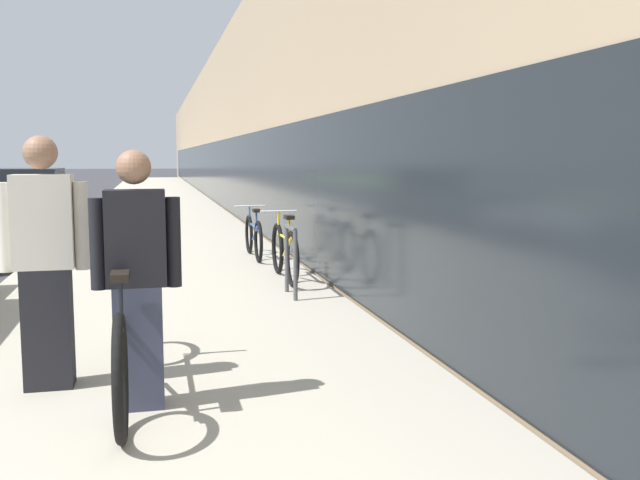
{
  "coord_description": "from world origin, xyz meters",
  "views": [
    {
      "loc": [
        5.12,
        -3.96,
        1.8
      ],
      "look_at": [
        9.23,
        13.56,
        -0.31
      ],
      "focal_mm": 40.0,
      "sensor_mm": 36.0,
      "label": 1
    }
  ],
  "objects_px": {
    "person_bystander": "(45,263)",
    "cruiser_bike_middle": "(254,236)",
    "parked_sedan_far": "(28,203)",
    "person_rider": "(137,280)",
    "tandem_bicycle": "(126,336)",
    "cruiser_bike_nearest": "(285,252)",
    "bike_rack_hoop": "(291,254)"
  },
  "relations": [
    {
      "from": "cruiser_bike_nearest",
      "to": "parked_sedan_far",
      "type": "height_order",
      "value": "parked_sedan_far"
    },
    {
      "from": "cruiser_bike_nearest",
      "to": "parked_sedan_far",
      "type": "bearing_deg",
      "value": 117.49
    },
    {
      "from": "bike_rack_hoop",
      "to": "cruiser_bike_nearest",
      "type": "height_order",
      "value": "cruiser_bike_nearest"
    },
    {
      "from": "person_rider",
      "to": "cruiser_bike_nearest",
      "type": "relative_size",
      "value": 0.94
    },
    {
      "from": "cruiser_bike_middle",
      "to": "tandem_bicycle",
      "type": "bearing_deg",
      "value": -105.48
    },
    {
      "from": "bike_rack_hoop",
      "to": "parked_sedan_far",
      "type": "bearing_deg",
      "value": 114.19
    },
    {
      "from": "person_bystander",
      "to": "cruiser_bike_middle",
      "type": "distance_m",
      "value": 6.74
    },
    {
      "from": "person_bystander",
      "to": "cruiser_bike_nearest",
      "type": "relative_size",
      "value": 1.0
    },
    {
      "from": "person_rider",
      "to": "person_bystander",
      "type": "relative_size",
      "value": 0.94
    },
    {
      "from": "cruiser_bike_nearest",
      "to": "person_bystander",
      "type": "bearing_deg",
      "value": -121.33
    },
    {
      "from": "bike_rack_hoop",
      "to": "parked_sedan_far",
      "type": "xyz_separation_m",
      "value": [
        -4.54,
        10.11,
        0.04
      ]
    },
    {
      "from": "tandem_bicycle",
      "to": "person_rider",
      "type": "relative_size",
      "value": 1.52
    },
    {
      "from": "person_rider",
      "to": "cruiser_bike_middle",
      "type": "distance_m",
      "value": 7.1
    },
    {
      "from": "tandem_bicycle",
      "to": "person_rider",
      "type": "distance_m",
      "value": 0.56
    },
    {
      "from": "person_rider",
      "to": "bike_rack_hoop",
      "type": "distance_m",
      "value": 3.92
    },
    {
      "from": "person_bystander",
      "to": "bike_rack_hoop",
      "type": "xyz_separation_m",
      "value": [
        2.35,
        2.94,
        -0.4
      ]
    },
    {
      "from": "bike_rack_hoop",
      "to": "cruiser_bike_middle",
      "type": "relative_size",
      "value": 0.47
    },
    {
      "from": "bike_rack_hoop",
      "to": "cruiser_bike_middle",
      "type": "height_order",
      "value": "bike_rack_hoop"
    },
    {
      "from": "cruiser_bike_middle",
      "to": "person_bystander",
      "type": "bearing_deg",
      "value": -110.58
    },
    {
      "from": "cruiser_bike_nearest",
      "to": "parked_sedan_far",
      "type": "relative_size",
      "value": 0.45
    },
    {
      "from": "tandem_bicycle",
      "to": "bike_rack_hoop",
      "type": "relative_size",
      "value": 3.06
    },
    {
      "from": "person_bystander",
      "to": "cruiser_bike_middle",
      "type": "relative_size",
      "value": 1.01
    },
    {
      "from": "parked_sedan_far",
      "to": "person_bystander",
      "type": "bearing_deg",
      "value": -80.45
    },
    {
      "from": "person_rider",
      "to": "person_bystander",
      "type": "height_order",
      "value": "person_bystander"
    },
    {
      "from": "cruiser_bike_middle",
      "to": "parked_sedan_far",
      "type": "xyz_separation_m",
      "value": [
        -4.56,
        6.75,
        0.19
      ]
    },
    {
      "from": "person_rider",
      "to": "tandem_bicycle",
      "type": "bearing_deg",
      "value": 106.53
    },
    {
      "from": "person_rider",
      "to": "cruiser_bike_nearest",
      "type": "height_order",
      "value": "person_rider"
    },
    {
      "from": "person_bystander",
      "to": "parked_sedan_far",
      "type": "height_order",
      "value": "person_bystander"
    },
    {
      "from": "person_bystander",
      "to": "tandem_bicycle",
      "type": "bearing_deg",
      "value": -25.12
    },
    {
      "from": "bike_rack_hoop",
      "to": "cruiser_bike_middle",
      "type": "distance_m",
      "value": 3.36
    },
    {
      "from": "cruiser_bike_middle",
      "to": "person_rider",
      "type": "bearing_deg",
      "value": -104.05
    },
    {
      "from": "cruiser_bike_nearest",
      "to": "person_rider",
      "type": "bearing_deg",
      "value": -111.53
    }
  ]
}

